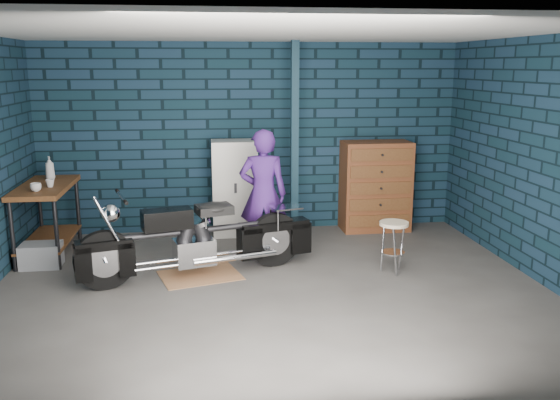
# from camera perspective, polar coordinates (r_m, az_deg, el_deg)

# --- Properties ---
(ground) EXTENTS (6.00, 6.00, 0.00)m
(ground) POSITION_cam_1_polar(r_m,az_deg,el_deg) (6.49, -0.86, -8.64)
(ground) COLOR #53504E
(ground) RESTS_ON ground
(room_walls) EXTENTS (6.02, 5.01, 2.71)m
(room_walls) POSITION_cam_1_polar(r_m,az_deg,el_deg) (6.61, -1.47, 8.73)
(room_walls) COLOR #0E242F
(room_walls) RESTS_ON ground
(support_post) EXTENTS (0.10, 0.10, 2.70)m
(support_post) POSITION_cam_1_polar(r_m,az_deg,el_deg) (8.11, 1.42, 5.57)
(support_post) COLOR #112836
(support_post) RESTS_ON ground
(workbench) EXTENTS (0.60, 1.40, 0.91)m
(workbench) POSITION_cam_1_polar(r_m,az_deg,el_deg) (8.10, -21.45, -1.80)
(workbench) COLOR brown
(workbench) RESTS_ON ground
(drip_mat) EXTENTS (1.03, 0.88, 0.01)m
(drip_mat) POSITION_cam_1_polar(r_m,az_deg,el_deg) (6.97, -7.70, -7.19)
(drip_mat) COLOR #986742
(drip_mat) RESTS_ON ground
(motorcycle) EXTENTS (2.42, 1.24, 1.03)m
(motorcycle) POSITION_cam_1_polar(r_m,az_deg,el_deg) (6.81, -7.83, -3.15)
(motorcycle) COLOR black
(motorcycle) RESTS_ON ground
(person) EXTENTS (0.63, 0.45, 1.62)m
(person) POSITION_cam_1_polar(r_m,az_deg,el_deg) (7.36, -1.64, 0.57)
(person) COLOR #401C6C
(person) RESTS_ON ground
(storage_bin) EXTENTS (0.46, 0.33, 0.29)m
(storage_bin) POSITION_cam_1_polar(r_m,az_deg,el_deg) (7.71, -22.00, -4.96)
(storage_bin) COLOR gray
(storage_bin) RESTS_ON ground
(locker) EXTENTS (0.63, 0.45, 1.35)m
(locker) POSITION_cam_1_polar(r_m,az_deg,el_deg) (8.41, -4.38, 1.15)
(locker) COLOR beige
(locker) RESTS_ON ground
(tool_chest) EXTENTS (0.98, 0.54, 1.30)m
(tool_chest) POSITION_cam_1_polar(r_m,az_deg,el_deg) (8.77, 9.18, 1.33)
(tool_chest) COLOR brown
(tool_chest) RESTS_ON ground
(shop_stool) EXTENTS (0.44, 0.44, 0.61)m
(shop_stool) POSITION_cam_1_polar(r_m,az_deg,el_deg) (7.04, 10.82, -4.50)
(shop_stool) COLOR beige
(shop_stool) RESTS_ON ground
(cup_a) EXTENTS (0.17, 0.17, 0.10)m
(cup_a) POSITION_cam_1_polar(r_m,az_deg,el_deg) (7.62, -22.45, 1.15)
(cup_a) COLOR beige
(cup_a) RESTS_ON workbench
(cup_b) EXTENTS (0.12, 0.12, 0.10)m
(cup_b) POSITION_cam_1_polar(r_m,az_deg,el_deg) (7.82, -21.27, 1.51)
(cup_b) COLOR beige
(cup_b) RESTS_ON workbench
(bottle) EXTENTS (0.15, 0.15, 0.31)m
(bottle) POSITION_cam_1_polar(r_m,az_deg,el_deg) (8.33, -21.28, 2.89)
(bottle) COLOR gray
(bottle) RESTS_ON workbench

